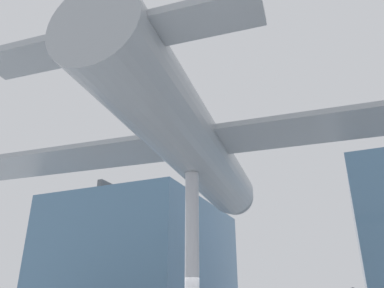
{
  "coord_description": "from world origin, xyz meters",
  "views": [
    {
      "loc": [
        4.78,
        -11.22,
        1.74
      ],
      "look_at": [
        0.0,
        0.0,
        6.98
      ],
      "focal_mm": 35.0,
      "sensor_mm": 36.0,
      "label": 1
    }
  ],
  "objects": [
    {
      "name": "glass_pavilion_left",
      "position": [
        -10.41,
        14.95,
        4.46
      ],
      "size": [
        10.86,
        13.62,
        9.51
      ],
      "color": "slate",
      "rests_on": "ground_plane"
    },
    {
      "name": "support_pylon_central",
      "position": [
        0.0,
        0.0,
        2.94
      ],
      "size": [
        0.45,
        0.45,
        5.88
      ],
      "color": "#B7B7BC",
      "rests_on": "ground_plane"
    },
    {
      "name": "suspended_airplane",
      "position": [
        -0.02,
        0.22,
        6.99
      ],
      "size": [
        21.0,
        14.61,
        3.04
      ],
      "rotation": [
        0.0,
        0.0,
        0.09
      ],
      "color": "#93999E",
      "rests_on": "support_pylon_central"
    }
  ]
}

